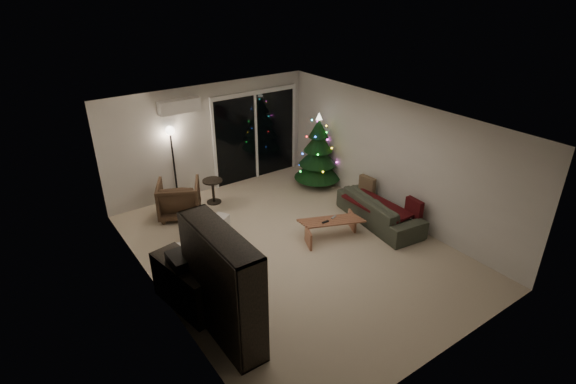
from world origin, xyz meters
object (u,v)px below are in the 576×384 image
coffee_table (331,228)px  armchair (179,199)px  media_cabinet (186,285)px  sofa (380,210)px  bookshelf (209,290)px  christmas_tree (318,150)px

coffee_table → armchair: bearing=152.2°
coffee_table → media_cabinet: bearing=-152.5°
armchair → coffee_table: bearing=156.4°
sofa → coffee_table: 1.19m
media_cabinet → sofa: 4.30m
media_cabinet → sofa: media_cabinet is taller
bookshelf → sofa: bearing=15.9°
sofa → armchair: bearing=58.4°
media_cabinet → armchair: size_ratio=1.44×
sofa → christmas_tree: christmas_tree is taller
armchair → christmas_tree: christmas_tree is taller
bookshelf → sofa: 4.44m
media_cabinet → coffee_table: media_cabinet is taller
bookshelf → armchair: bookshelf is taller
sofa → coffee_table: bearing=90.6°
bookshelf → coffee_table: 3.37m
media_cabinet → armchair: armchair is taller
sofa → media_cabinet: bearing=99.1°
bookshelf → media_cabinet: 0.96m
bookshelf → coffee_table: bookshelf is taller
coffee_table → christmas_tree: christmas_tree is taller
coffee_table → christmas_tree: size_ratio=0.65×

